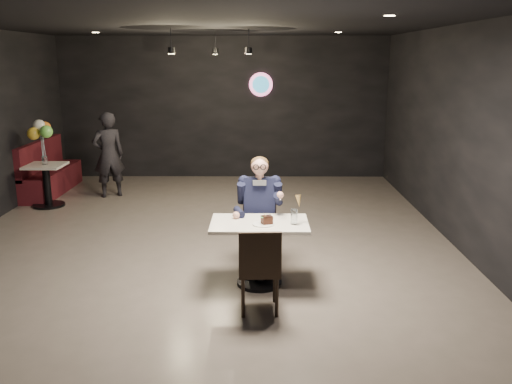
{
  "coord_description": "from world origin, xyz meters",
  "views": [
    {
      "loc": [
        0.79,
        -7.2,
        2.55
      ],
      "look_at": [
        0.74,
        -0.76,
        0.95
      ],
      "focal_mm": 38.0,
      "sensor_mm": 36.0,
      "label": 1
    }
  ],
  "objects_px": {
    "passerby": "(109,155)",
    "sundae_glass": "(294,217)",
    "chair_near": "(259,268)",
    "booth_bench": "(51,167)",
    "main_table": "(259,253)",
    "side_table": "(47,184)",
    "seated_man": "(260,211)",
    "chair_far": "(260,231)",
    "balloon_vase": "(45,160)"
  },
  "relations": [
    {
      "from": "main_table",
      "to": "side_table",
      "type": "relative_size",
      "value": 1.4
    },
    {
      "from": "side_table",
      "to": "chair_far",
      "type": "bearing_deg",
      "value": -37.04
    },
    {
      "from": "chair_near",
      "to": "passerby",
      "type": "distance_m",
      "value": 5.52
    },
    {
      "from": "chair_near",
      "to": "side_table",
      "type": "relative_size",
      "value": 1.17
    },
    {
      "from": "passerby",
      "to": "chair_near",
      "type": "bearing_deg",
      "value": 92.99
    },
    {
      "from": "chair_near",
      "to": "side_table",
      "type": "distance_m",
      "value": 5.48
    },
    {
      "from": "chair_near",
      "to": "balloon_vase",
      "type": "bearing_deg",
      "value": 130.57
    },
    {
      "from": "chair_far",
      "to": "side_table",
      "type": "bearing_deg",
      "value": 142.96
    },
    {
      "from": "seated_man",
      "to": "booth_bench",
      "type": "bearing_deg",
      "value": 136.58
    },
    {
      "from": "balloon_vase",
      "to": "seated_man",
      "type": "bearing_deg",
      "value": -37.04
    },
    {
      "from": "main_table",
      "to": "booth_bench",
      "type": "relative_size",
      "value": 0.55
    },
    {
      "from": "seated_man",
      "to": "sundae_glass",
      "type": "relative_size",
      "value": 8.51
    },
    {
      "from": "sundae_glass",
      "to": "passerby",
      "type": "xyz_separation_m",
      "value": [
        -3.21,
        4.15,
        -0.04
      ]
    },
    {
      "from": "side_table",
      "to": "passerby",
      "type": "distance_m",
      "value": 1.23
    },
    {
      "from": "side_table",
      "to": "passerby",
      "type": "bearing_deg",
      "value": 38.05
    },
    {
      "from": "sundae_glass",
      "to": "balloon_vase",
      "type": "height_order",
      "value": "sundae_glass"
    },
    {
      "from": "booth_bench",
      "to": "balloon_vase",
      "type": "bearing_deg",
      "value": -73.3
    },
    {
      "from": "booth_bench",
      "to": "side_table",
      "type": "distance_m",
      "value": 1.05
    },
    {
      "from": "seated_man",
      "to": "chair_far",
      "type": "bearing_deg",
      "value": 0.0
    },
    {
      "from": "booth_bench",
      "to": "main_table",
      "type": "bearing_deg",
      "value": -47.27
    },
    {
      "from": "chair_far",
      "to": "chair_near",
      "type": "relative_size",
      "value": 1.0
    },
    {
      "from": "sundae_glass",
      "to": "booth_bench",
      "type": "distance_m",
      "value": 6.27
    },
    {
      "from": "sundae_glass",
      "to": "balloon_vase",
      "type": "xyz_separation_m",
      "value": [
        -4.12,
        3.43,
        -0.01
      ]
    },
    {
      "from": "chair_near",
      "to": "side_table",
      "type": "bearing_deg",
      "value": 130.57
    },
    {
      "from": "sundae_glass",
      "to": "booth_bench",
      "type": "bearing_deg",
      "value": 134.91
    },
    {
      "from": "chair_near",
      "to": "booth_bench",
      "type": "height_order",
      "value": "booth_bench"
    },
    {
      "from": "balloon_vase",
      "to": "passerby",
      "type": "bearing_deg",
      "value": 38.05
    },
    {
      "from": "main_table",
      "to": "balloon_vase",
      "type": "height_order",
      "value": "balloon_vase"
    },
    {
      "from": "passerby",
      "to": "side_table",
      "type": "bearing_deg",
      "value": 10.24
    },
    {
      "from": "sundae_glass",
      "to": "passerby",
      "type": "height_order",
      "value": "passerby"
    },
    {
      "from": "main_table",
      "to": "passerby",
      "type": "bearing_deg",
      "value": 124.65
    },
    {
      "from": "main_table",
      "to": "booth_bench",
      "type": "bearing_deg",
      "value": 132.73
    },
    {
      "from": "sundae_glass",
      "to": "seated_man",
      "type": "bearing_deg",
      "value": 122.04
    },
    {
      "from": "booth_bench",
      "to": "chair_far",
      "type": "bearing_deg",
      "value": -43.42
    },
    {
      "from": "side_table",
      "to": "balloon_vase",
      "type": "relative_size",
      "value": 5.37
    },
    {
      "from": "balloon_vase",
      "to": "passerby",
      "type": "distance_m",
      "value": 1.16
    },
    {
      "from": "booth_bench",
      "to": "side_table",
      "type": "relative_size",
      "value": 2.57
    },
    {
      "from": "chair_far",
      "to": "balloon_vase",
      "type": "relative_size",
      "value": 6.29
    },
    {
      "from": "chair_near",
      "to": "seated_man",
      "type": "relative_size",
      "value": 0.64
    },
    {
      "from": "chair_far",
      "to": "seated_man",
      "type": "height_order",
      "value": "seated_man"
    },
    {
      "from": "chair_far",
      "to": "chair_near",
      "type": "xyz_separation_m",
      "value": [
        0.0,
        -1.2,
        0.0
      ]
    },
    {
      "from": "chair_far",
      "to": "passerby",
      "type": "relative_size",
      "value": 0.58
    },
    {
      "from": "side_table",
      "to": "balloon_vase",
      "type": "bearing_deg",
      "value": 0.0
    },
    {
      "from": "sundae_glass",
      "to": "chair_far",
      "type": "bearing_deg",
      "value": 122.04
    },
    {
      "from": "passerby",
      "to": "sundae_glass",
      "type": "bearing_deg",
      "value": 99.9
    },
    {
      "from": "passerby",
      "to": "chair_far",
      "type": "bearing_deg",
      "value": 100.81
    },
    {
      "from": "chair_near",
      "to": "passerby",
      "type": "bearing_deg",
      "value": 118.46
    },
    {
      "from": "seated_man",
      "to": "sundae_glass",
      "type": "height_order",
      "value": "seated_man"
    },
    {
      "from": "chair_far",
      "to": "main_table",
      "type": "bearing_deg",
      "value": -90.0
    },
    {
      "from": "chair_far",
      "to": "balloon_vase",
      "type": "bearing_deg",
      "value": 142.96
    }
  ]
}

